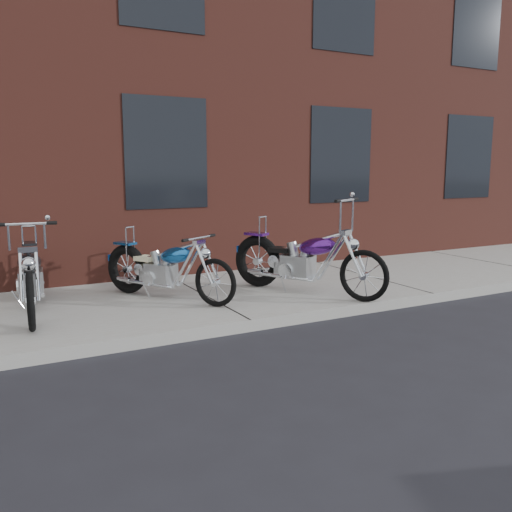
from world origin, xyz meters
TOP-DOWN VIEW (x-y plane):
  - ground at (0.00, 0.00)m, footprint 120.00×120.00m
  - sidewalk at (0.00, 1.50)m, footprint 22.00×3.00m
  - building_brick at (0.00, 8.00)m, footprint 22.00×10.00m
  - chopper_purple at (1.33, 0.91)m, footprint 1.29×2.25m
  - chopper_blue at (-0.56, 1.50)m, footprint 1.27×1.96m
  - chopper_third at (-2.28, 1.63)m, footprint 0.58×2.37m

SIDE VIEW (x-z plane):
  - ground at x=0.00m, z-range 0.00..0.00m
  - sidewalk at x=0.00m, z-range 0.00..0.15m
  - chopper_blue at x=-0.56m, z-range 0.07..1.04m
  - chopper_third at x=-2.28m, z-range -0.02..1.18m
  - chopper_purple at x=1.33m, z-range -0.10..1.30m
  - building_brick at x=0.00m, z-range 0.00..8.00m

